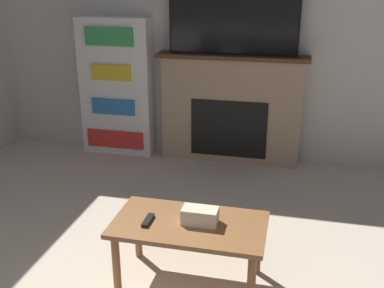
# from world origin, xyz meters

# --- Properties ---
(wall_back) EXTENTS (6.03, 0.06, 2.70)m
(wall_back) POSITION_xyz_m (0.00, 4.44, 1.35)
(wall_back) COLOR beige
(wall_back) RESTS_ON ground_plane
(fireplace) EXTENTS (1.54, 0.28, 1.14)m
(fireplace) POSITION_xyz_m (0.10, 4.30, 0.57)
(fireplace) COLOR tan
(fireplace) RESTS_ON ground_plane
(tv) EXTENTS (1.29, 0.03, 0.73)m
(tv) POSITION_xyz_m (0.10, 4.28, 1.50)
(tv) COLOR black
(tv) RESTS_ON fireplace
(coffee_table) EXTENTS (0.95, 0.52, 0.44)m
(coffee_table) POSITION_xyz_m (0.17, 2.15, 0.37)
(coffee_table) COLOR brown
(coffee_table) RESTS_ON ground_plane
(tissue_box) EXTENTS (0.22, 0.12, 0.10)m
(tissue_box) POSITION_xyz_m (0.24, 2.16, 0.49)
(tissue_box) COLOR beige
(tissue_box) RESTS_ON coffee_table
(remote_control) EXTENTS (0.04, 0.15, 0.02)m
(remote_control) POSITION_xyz_m (-0.08, 2.10, 0.45)
(remote_control) COLOR black
(remote_control) RESTS_ON coffee_table
(bookshelf) EXTENTS (0.78, 0.29, 1.48)m
(bookshelf) POSITION_xyz_m (-1.15, 4.27, 0.74)
(bookshelf) COLOR white
(bookshelf) RESTS_ON ground_plane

